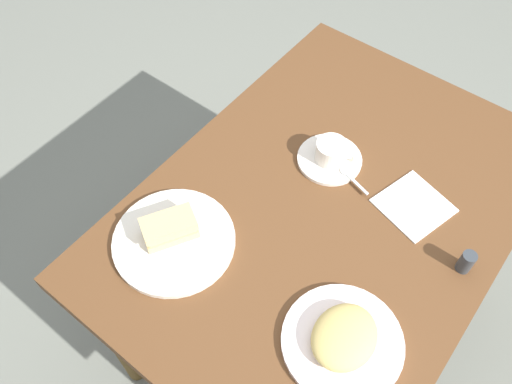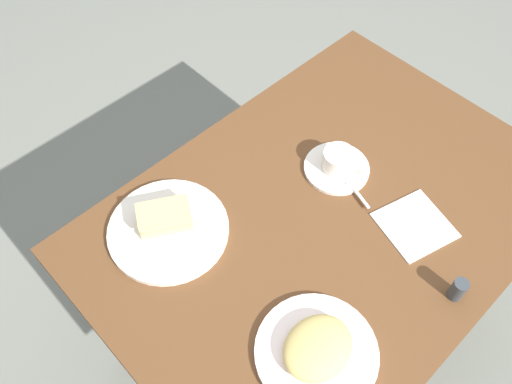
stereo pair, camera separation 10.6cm
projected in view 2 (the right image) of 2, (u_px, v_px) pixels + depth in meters
The scene contains 11 objects.
ground_plane at pixel (305, 325), 1.84m from camera, with size 6.00×6.00×0.00m, color slate.
dining_table at pixel (323, 231), 1.32m from camera, with size 1.12×0.79×0.71m.
sandwich_plate at pixel (168, 230), 1.22m from camera, with size 0.28×0.28×0.01m, color silver.
sandwich_front at pixel (165, 217), 1.20m from camera, with size 0.14×0.12×0.06m.
coffee_saucer at pixel (337, 168), 1.33m from camera, with size 0.16×0.16×0.01m, color silver.
coffee_cup at pixel (339, 160), 1.30m from camera, with size 0.08×0.10×0.05m.
spoon at pixel (353, 188), 1.28m from camera, with size 0.04×0.10×0.01m.
side_plate at pixel (316, 353), 1.06m from camera, with size 0.25×0.25×0.01m, color silver.
side_food_pile at pixel (318, 348), 1.03m from camera, with size 0.15×0.12×0.04m, color tan.
napkin at pixel (415, 225), 1.23m from camera, with size 0.15×0.15×0.00m, color white.
salt_shaker at pixel (458, 290), 1.11m from camera, with size 0.03×0.03×0.06m, color #33383D.
Camera 2 is at (-0.59, -0.38, 1.77)m, focal length 37.25 mm.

